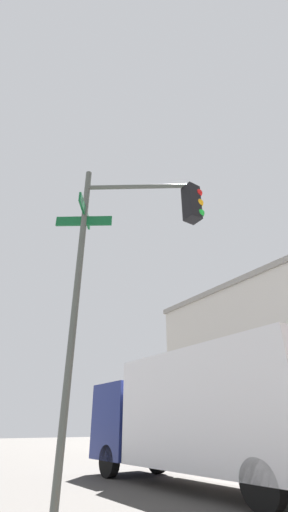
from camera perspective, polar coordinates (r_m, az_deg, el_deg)
The scene contains 2 objects.
traffic_signal_near at distance 6.08m, azimuth -2.36°, elevation 1.23°, with size 1.83×2.42×6.40m.
box_truck_second at distance 11.41m, azimuth 8.71°, elevation -25.41°, with size 9.03×2.59×3.64m.
Camera 1 is at (-1.83, -9.25, 1.57)m, focal length 22.80 mm.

